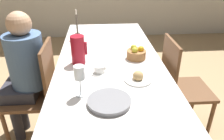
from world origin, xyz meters
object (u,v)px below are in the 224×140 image
Objects in this scene: bread_plate at (138,78)px; chair_person_side at (38,92)px; fruit_bowl at (136,53)px; candlestick_tall at (77,25)px; chair_opposite at (180,85)px; person_seated at (24,69)px; wine_glass_water at (79,74)px; teacup_near_person at (99,70)px; red_pitcher at (78,50)px; serving_tray at (109,102)px.

chair_person_side is at bearing 162.42° from bread_plate.
chair_person_side is at bearing -171.98° from fruit_bowl.
candlestick_tall is (0.31, 0.83, 0.34)m from chair_person_side.
chair_opposite is at bearing -14.81° from fruit_bowl.
wine_glass_water is at bearing -132.81° from person_seated.
teacup_near_person is 0.48× the size of candlestick_tall.
chair_opposite is 3.85× the size of red_pitcher.
person_seated is (-1.37, 0.02, 0.21)m from chair_opposite.
bread_plate is at bearing -97.85° from fruit_bowl.
bread_plate is at bearing -25.14° from teacup_near_person.
person_seated is 4.91× the size of red_pitcher.
candlestick_tall reaches higher than red_pitcher.
serving_tray is 1.61× the size of fruit_bowl.
serving_tray is at bearing -51.16° from chair_opposite.
bread_plate is at bearing -108.34° from person_seated.
bread_plate is at bearing -58.39° from chair_opposite.
chair_opposite is 5.45× the size of fruit_bowl.
serving_tray is (0.18, -0.11, -0.15)m from wine_glass_water.
bread_plate is (0.28, -0.13, -0.00)m from teacup_near_person.
serving_tray is 0.35m from bread_plate.
red_pitcher is at bearing -173.70° from fruit_bowl.
chair_opposite reaches higher than serving_tray.
chair_person_side is 3.38× the size of serving_tray.
wine_glass_water is at bearing -158.15° from bread_plate.
chair_person_side is 0.90m from bread_plate.
person_seated is 4.31× the size of serving_tray.
chair_person_side is at bearing -110.57° from candlestick_tall.
wine_glass_water is 0.76× the size of candlestick_tall.
red_pitcher is 0.28m from teacup_near_person.
red_pitcher is (0.46, 0.03, 0.15)m from person_seated.
candlestick_tall is at bearing 94.52° from red_pitcher.
red_pitcher is at bearing 144.02° from bread_plate.
fruit_bowl reaches higher than teacup_near_person.
fruit_bowl is (0.88, 0.12, 0.28)m from chair_person_side.
wine_glass_water is 0.79× the size of serving_tray.
fruit_bowl is (0.05, 0.39, 0.03)m from bread_plate.
wine_glass_water is 0.35m from teacup_near_person.
red_pitcher reaches higher than chair_opposite.
bread_plate is (-0.45, -0.28, 0.26)m from chair_opposite.
serving_tray is at bearing -78.18° from candlestick_tall.
teacup_near_person is at bearing -48.98° from red_pitcher.
candlestick_tall is at bearing 101.82° from serving_tray.
fruit_bowl is (-0.40, 0.11, 0.28)m from chair_opposite.
wine_glass_water reaches higher than chair_person_side.
red_pitcher reaches higher than teacup_near_person.
wine_glass_water is (0.51, -0.47, 0.19)m from person_seated.
chair_opposite is 1.05m from wine_glass_water.
red_pitcher is 1.76× the size of teacup_near_person.
bread_plate is at bearing -35.98° from red_pitcher.
candlestick_tall is (-0.10, 1.26, -0.05)m from wine_glass_water.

